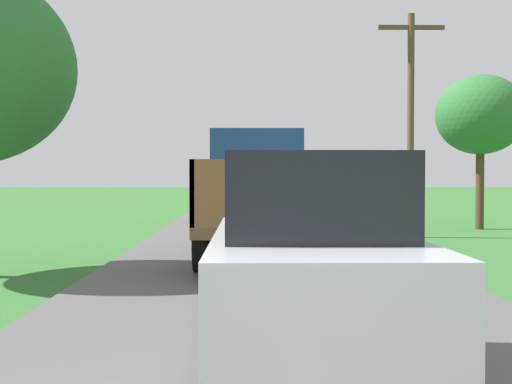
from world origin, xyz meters
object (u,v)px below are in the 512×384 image
(banana_truck_far, at_px, (244,185))
(roadside_tree_near_left, at_px, (480,115))
(following_car, at_px, (309,257))
(utility_pole_roadside, at_px, (411,117))
(banana_truck_near, at_px, (257,192))

(banana_truck_far, bearing_deg, roadside_tree_near_left, -27.20)
(roadside_tree_near_left, bearing_deg, following_car, -115.59)
(roadside_tree_near_left, xyz_separation_m, following_car, (-7.39, -15.43, -2.81))
(utility_pole_roadside, bearing_deg, roadside_tree_near_left, 41.61)
(banana_truck_near, bearing_deg, following_car, -87.61)
(utility_pole_roadside, distance_m, following_car, 13.60)
(following_car, bearing_deg, banana_truck_near, 92.39)
(roadside_tree_near_left, bearing_deg, banana_truck_near, -136.16)
(banana_truck_near, relative_size, roadside_tree_near_left, 1.11)
(banana_truck_far, height_order, utility_pole_roadside, utility_pole_roadside)
(banana_truck_far, bearing_deg, utility_pole_roadside, -54.49)
(banana_truck_near, relative_size, following_car, 1.42)
(banana_truck_far, xyz_separation_m, following_car, (0.64, -19.56, -0.40))
(banana_truck_far, distance_m, roadside_tree_near_left, 9.35)
(banana_truck_near, distance_m, utility_pole_roadside, 6.88)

